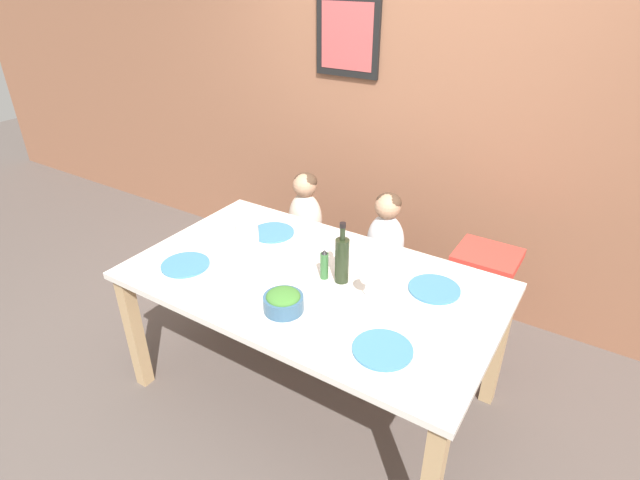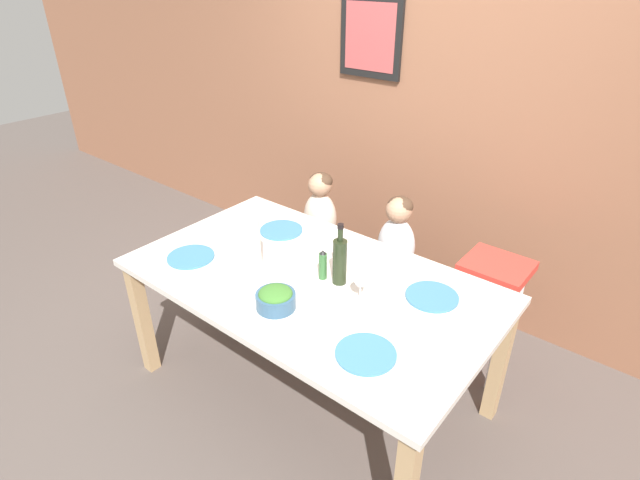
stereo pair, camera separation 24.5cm
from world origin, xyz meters
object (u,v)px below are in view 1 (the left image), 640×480
at_px(wine_glass_near, 366,277).
at_px(dinner_plate_back_right, 434,289).
at_px(chair_far_center, 383,276).
at_px(person_child_left, 305,209).
at_px(paper_towel_roll, 248,248).
at_px(dinner_plate_front_right, 383,349).
at_px(dinner_plate_back_left, 273,232).
at_px(dinner_plate_front_left, 185,265).
at_px(wine_bottle, 342,259).
at_px(chair_right_highchair, 483,280).
at_px(salad_bowl_large, 283,301).
at_px(person_child_center, 386,232).
at_px(chair_far_left, 306,251).

bearing_deg(wine_glass_near, dinner_plate_back_right, 41.60).
relative_size(chair_far_center, person_child_left, 0.89).
relative_size(paper_towel_roll, dinner_plate_front_right, 1.11).
height_order(wine_glass_near, dinner_plate_back_left, wine_glass_near).
bearing_deg(dinner_plate_back_right, dinner_plate_front_left, -157.43).
distance_m(wine_bottle, wine_glass_near, 0.17).
xyz_separation_m(person_child_left, paper_towel_roll, (0.25, -0.88, 0.21)).
height_order(chair_right_highchair, paper_towel_roll, paper_towel_roll).
height_order(wine_bottle, salad_bowl_large, wine_bottle).
relative_size(person_child_left, person_child_center, 1.00).
bearing_deg(dinner_plate_front_left, person_child_left, 86.45).
distance_m(chair_far_left, wine_glass_near, 1.24).
relative_size(person_child_left, dinner_plate_back_left, 2.02).
xyz_separation_m(chair_far_center, dinner_plate_front_right, (0.49, -1.05, 0.40)).
bearing_deg(dinner_plate_front_left, wine_bottle, 22.66).
bearing_deg(chair_right_highchair, dinner_plate_back_left, -156.21).
distance_m(chair_far_center, dinner_plate_front_left, 1.27).
height_order(person_child_left, salad_bowl_large, person_child_left).
xyz_separation_m(person_child_left, dinner_plate_front_right, (1.08, -1.05, 0.07)).
height_order(chair_far_left, dinner_plate_front_right, dinner_plate_front_right).
bearing_deg(dinner_plate_back_right, salad_bowl_large, -135.06).
height_order(chair_far_center, dinner_plate_front_right, dinner_plate_front_right).
height_order(dinner_plate_front_left, dinner_plate_back_left, same).
bearing_deg(salad_bowl_large, wine_bottle, 73.62).
bearing_deg(dinner_plate_back_left, chair_far_center, 44.83).
bearing_deg(person_child_left, dinner_plate_back_right, -25.62).
xyz_separation_m(chair_far_left, person_child_center, (0.60, 0.00, 0.33)).
relative_size(paper_towel_roll, wine_glass_near, 1.75).
bearing_deg(wine_glass_near, person_child_center, 108.55).
xyz_separation_m(chair_far_center, person_child_left, (-0.60, 0.00, 0.33)).
bearing_deg(paper_towel_roll, salad_bowl_large, -26.73).
height_order(chair_far_left, dinner_plate_back_right, dinner_plate_back_right).
xyz_separation_m(dinner_plate_back_right, dinner_plate_front_right, (-0.02, -0.52, 0.00)).
bearing_deg(wine_glass_near, chair_right_highchair, 64.16).
relative_size(chair_far_center, dinner_plate_back_left, 1.79).
xyz_separation_m(chair_right_highchair, dinner_plate_front_right, (-0.13, -1.05, 0.20)).
distance_m(chair_far_left, salad_bowl_large, 1.28).
xyz_separation_m(chair_far_left, chair_far_center, (0.60, 0.00, 0.00)).
bearing_deg(paper_towel_roll, chair_far_center, 68.51).
relative_size(wine_bottle, dinner_plate_front_left, 1.29).
bearing_deg(person_child_left, person_child_center, 0.00).
height_order(wine_bottle, dinner_plate_front_right, wine_bottle).
height_order(chair_right_highchair, dinner_plate_back_right, dinner_plate_back_right).
relative_size(wine_bottle, wine_glass_near, 2.04).
relative_size(chair_right_highchair, person_child_left, 1.48).
height_order(person_child_left, dinner_plate_front_right, person_child_left).
relative_size(chair_right_highchair, dinner_plate_front_left, 2.99).
relative_size(person_child_center, wine_bottle, 1.56).
relative_size(chair_far_center, wine_bottle, 1.39).
distance_m(person_child_center, dinner_plate_back_left, 0.70).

